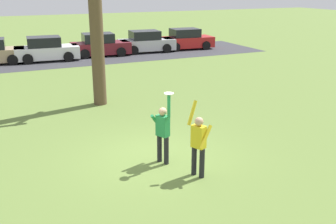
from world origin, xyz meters
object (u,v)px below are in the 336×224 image
object	(u,v)px
frisbee_disc	(169,93)
bare_tree_tall	(96,20)
parked_car_red	(186,40)
person_defender	(199,142)
parked_car_white	(46,50)
parked_car_maroon	(100,45)
person_catcher	(163,130)
parked_car_silver	(146,42)

from	to	relation	value
frisbee_disc	bare_tree_tall	xyz separation A→B (m)	(-0.17, 6.66, 1.40)
parked_car_red	bare_tree_tall	world-z (taller)	bare_tree_tall
person_defender	parked_car_white	distance (m)	18.92
parked_car_maroon	bare_tree_tall	size ratio (longest dim) A/B	0.58
person_defender	parked_car_maroon	world-z (taller)	person_defender
person_defender	bare_tree_tall	bearing A→B (deg)	-19.61
parked_car_red	parked_car_white	bearing A→B (deg)	-172.59
frisbee_disc	bare_tree_tall	distance (m)	6.80
parked_car_maroon	bare_tree_tall	bearing A→B (deg)	-101.12
parked_car_maroon	bare_tree_tall	distance (m)	12.44
person_catcher	parked_car_maroon	distance (m)	18.41
person_defender	parked_car_silver	xyz separation A→B (m)	(6.25, 19.43, -0.25)
frisbee_disc	parked_car_maroon	world-z (taller)	frisbee_disc
person_defender	parked_car_maroon	distance (m)	19.46
parked_car_red	person_catcher	bearing A→B (deg)	-114.65
frisbee_disc	person_defender	bearing A→B (deg)	-66.00
person_defender	parked_car_red	xyz separation A→B (m)	(9.64, 19.46, -0.25)
parked_car_maroon	parked_car_red	world-z (taller)	same
person_defender	bare_tree_tall	world-z (taller)	bare_tree_tall
person_catcher	person_defender	bearing A→B (deg)	0.00
person_catcher	bare_tree_tall	size ratio (longest dim) A/B	0.28
parked_car_red	bare_tree_tall	distance (m)	15.91
frisbee_disc	parked_car_silver	xyz separation A→B (m)	(6.67, 18.49, -1.37)
person_catcher	parked_car_silver	world-z (taller)	person_catcher
person_catcher	bare_tree_tall	xyz separation A→B (m)	(-0.07, 6.45, 2.51)
frisbee_disc	person_catcher	bearing A→B (deg)	114.00
parked_car_silver	bare_tree_tall	distance (m)	13.95
frisbee_disc	parked_car_white	xyz separation A→B (m)	(-0.69, 17.95, -1.37)
frisbee_disc	bare_tree_tall	size ratio (longest dim) A/B	0.04
frisbee_disc	parked_car_white	bearing A→B (deg)	92.21
parked_car_silver	bare_tree_tall	size ratio (longest dim) A/B	0.58
frisbee_disc	parked_car_maroon	size ratio (longest dim) A/B	0.06
parked_car_white	parked_car_silver	bearing A→B (deg)	8.59
parked_car_red	bare_tree_tall	size ratio (longest dim) A/B	0.58
parked_car_maroon	parked_car_silver	distance (m)	3.61
parked_car_maroon	parked_car_red	xyz separation A→B (m)	(6.99, 0.18, 0.00)
frisbee_disc	parked_car_maroon	bearing A→B (deg)	80.51
parked_car_silver	parked_car_red	size ratio (longest dim) A/B	1.00
parked_car_white	frisbee_disc	bearing A→B (deg)	-83.44
person_catcher	frisbee_disc	distance (m)	1.13
parked_car_silver	bare_tree_tall	xyz separation A→B (m)	(-6.84, -11.84, 2.77)
person_catcher	parked_car_red	distance (m)	20.94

